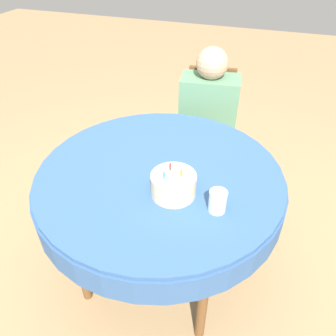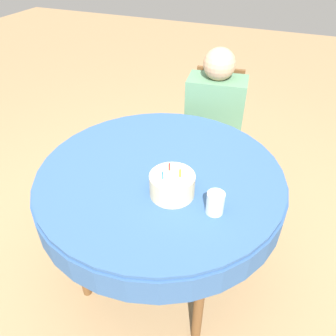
{
  "view_description": "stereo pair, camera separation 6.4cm",
  "coord_description": "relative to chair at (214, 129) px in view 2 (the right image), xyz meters",
  "views": [
    {
      "loc": [
        0.46,
        -1.21,
        1.77
      ],
      "look_at": [
        0.06,
        -0.04,
        0.84
      ],
      "focal_mm": 35.0,
      "sensor_mm": 36.0,
      "label": 1
    },
    {
      "loc": [
        0.52,
        -1.18,
        1.77
      ],
      "look_at": [
        0.06,
        -0.04,
        0.84
      ],
      "focal_mm": 35.0,
      "sensor_mm": 36.0,
      "label": 2
    }
  ],
  "objects": [
    {
      "name": "ground_plane",
      "position": [
        -0.04,
        -0.95,
        -0.51
      ],
      "size": [
        12.0,
        12.0,
        0.0
      ],
      "primitive_type": "plane",
      "color": "#A37F56"
    },
    {
      "name": "dining_table",
      "position": [
        -0.04,
        -0.95,
        0.18
      ],
      "size": [
        1.25,
        1.25,
        0.77
      ],
      "color": "#335689",
      "rests_on": "ground_plane"
    },
    {
      "name": "birthday_cake",
      "position": [
        0.08,
        -1.09,
        0.32
      ],
      "size": [
        0.2,
        0.2,
        0.14
      ],
      "color": "beige",
      "rests_on": "dining_table"
    },
    {
      "name": "chair",
      "position": [
        0.0,
        0.0,
        0.0
      ],
      "size": [
        0.43,
        0.43,
        0.94
      ],
      "rotation": [
        0.0,
        0.0,
        0.14
      ],
      "color": "brown",
      "rests_on": "ground_plane"
    },
    {
      "name": "drinking_glass",
      "position": [
        0.29,
        -1.13,
        0.32
      ],
      "size": [
        0.08,
        0.08,
        0.1
      ],
      "color": "silver",
      "rests_on": "dining_table"
    },
    {
      "name": "person",
      "position": [
        0.01,
        -0.09,
        0.19
      ],
      "size": [
        0.43,
        0.37,
        1.13
      ],
      "rotation": [
        0.0,
        0.0,
        0.14
      ],
      "color": "tan",
      "rests_on": "ground_plane"
    }
  ]
}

